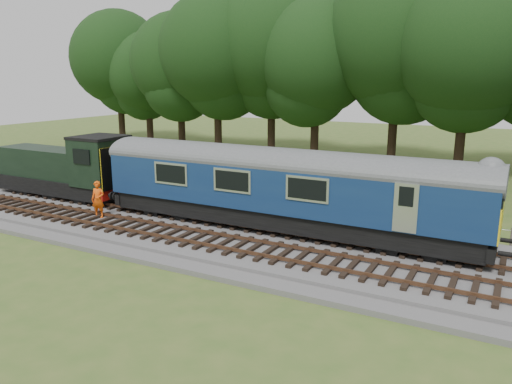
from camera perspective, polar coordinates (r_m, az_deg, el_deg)
The scene contains 9 objects.
ground at distance 22.36m, azimuth 0.07°, elevation -5.94°, with size 120.00×120.00×0.00m, color #3F5F23.
ballast at distance 22.30m, azimuth 0.07°, elevation -5.51°, with size 70.00×7.00×0.35m, color #4C4C4F.
track_north at distance 23.41m, azimuth 1.69°, elevation -3.99°, with size 67.20×2.40×0.21m.
track_south at distance 20.90m, azimuth -2.02°, elevation -6.12°, with size 67.20×2.40×0.21m.
fence at distance 26.23m, azimuth 4.72°, elevation -3.08°, with size 64.00×0.12×1.00m, color #6B6054, non-canonical shape.
tree_line at distance 42.47m, azimuth 14.25°, elevation 2.83°, with size 70.00×8.00×18.00m, color black, non-canonical shape.
dmu_railcar at distance 22.62m, azimuth 3.03°, elevation 1.13°, with size 18.05×2.86×3.88m.
shunter_loco at distance 31.21m, azimuth -20.80°, elevation 2.44°, with size 8.91×2.60×3.38m.
worker at distance 26.15m, azimuth -17.61°, elevation -0.81°, with size 0.68×0.44×1.86m, color #FF570D.
Camera 1 is at (9.98, -18.62, 7.31)m, focal length 35.00 mm.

